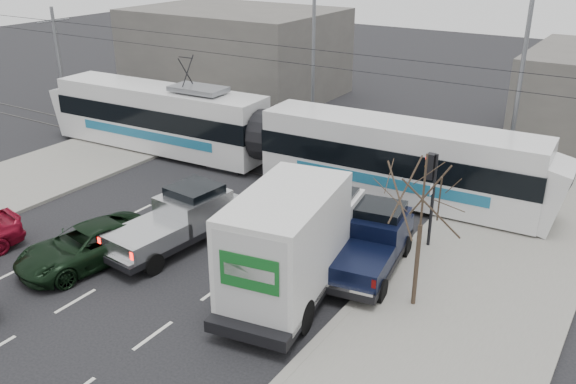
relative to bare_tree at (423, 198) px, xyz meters
The scene contains 14 objects.
ground 8.85m from the bare_tree, 161.79° to the right, with size 120.00×120.00×0.00m, color black.
sidewalk_right 4.69m from the bare_tree, 60.75° to the right, with size 6.00×60.00×0.15m, color gray.
rails 11.33m from the bare_tree, 135.38° to the left, with size 60.00×1.60×0.03m, color #33302D.
building_left 29.11m from the bare_tree, 137.92° to the left, with size 14.00×10.00×6.00m, color #615D58.
bare_tree is the anchor object (origin of this frame).
traffic_signal 4.28m from the bare_tree, 105.76° to the left, with size 0.44×0.44×3.60m.
street_lamp_near 11.58m from the bare_tree, 91.42° to the left, with size 2.38×0.25×9.00m.
street_lamp_far 17.97m from the bare_tree, 131.12° to the left, with size 2.38×0.25×9.00m.
catenary 10.68m from the bare_tree, 135.38° to the left, with size 60.00×0.20×7.00m.
tram 12.95m from the bare_tree, 145.49° to the left, with size 25.67×3.92×5.22m.
silver_pickup 9.48m from the bare_tree, behind, with size 2.52×5.97×2.11m.
box_truck 4.35m from the bare_tree, 162.26° to the right, with size 3.74×7.77×3.73m.
navy_pickup 3.79m from the bare_tree, 144.65° to the left, with size 2.60×5.34×2.16m.
green_car 11.85m from the bare_tree, 161.88° to the right, with size 2.32×5.04×1.40m, color black.
Camera 1 is at (13.01, -13.37, 10.93)m, focal length 38.00 mm.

